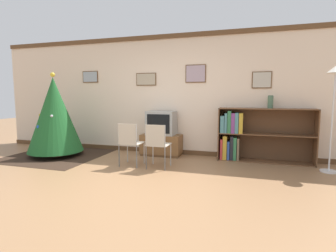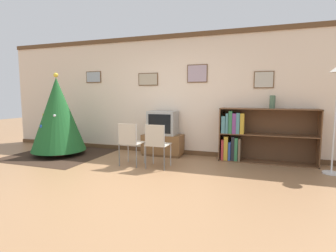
# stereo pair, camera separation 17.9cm
# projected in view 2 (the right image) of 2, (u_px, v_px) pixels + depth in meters

# --- Properties ---
(ground_plane) EXTENTS (24.00, 24.00, 0.00)m
(ground_plane) POSITION_uv_depth(u_px,v_px,m) (123.00, 185.00, 3.93)
(ground_plane) COLOR #936B47
(wall_back) EXTENTS (9.05, 0.11, 2.70)m
(wall_back) POSITION_uv_depth(u_px,v_px,m) (172.00, 95.00, 5.99)
(wall_back) COLOR beige
(wall_back) RESTS_ON ground_plane
(area_rug) EXTENTS (1.98, 1.95, 0.01)m
(area_rug) POSITION_uv_depth(u_px,v_px,m) (60.00, 155.00, 5.95)
(area_rug) COLOR #332319
(area_rug) RESTS_ON ground_plane
(christmas_tree) EXTENTS (1.18, 1.18, 1.83)m
(christmas_tree) POSITION_uv_depth(u_px,v_px,m) (58.00, 114.00, 5.84)
(christmas_tree) COLOR maroon
(christmas_tree) RESTS_ON area_rug
(tv_console) EXTENTS (0.89, 0.44, 0.47)m
(tv_console) POSITION_uv_depth(u_px,v_px,m) (163.00, 145.00, 5.89)
(tv_console) COLOR brown
(tv_console) RESTS_ON ground_plane
(television) EXTENTS (0.62, 0.43, 0.53)m
(television) POSITION_uv_depth(u_px,v_px,m) (163.00, 123.00, 5.83)
(television) COLOR #9E9E99
(television) RESTS_ON tv_console
(folding_chair_left) EXTENTS (0.40, 0.40, 0.82)m
(folding_chair_left) POSITION_uv_depth(u_px,v_px,m) (130.00, 141.00, 4.95)
(folding_chair_left) COLOR #BCB29E
(folding_chair_left) RESTS_ON ground_plane
(folding_chair_right) EXTENTS (0.40, 0.40, 0.82)m
(folding_chair_right) POSITION_uv_depth(u_px,v_px,m) (157.00, 143.00, 4.77)
(folding_chair_right) COLOR #BCB29E
(folding_chair_right) RESTS_ON ground_plane
(bookshelf) EXTENTS (1.85, 0.36, 1.08)m
(bookshelf) POSITION_uv_depth(u_px,v_px,m) (249.00, 136.00, 5.30)
(bookshelf) COLOR brown
(bookshelf) RESTS_ON ground_plane
(vase) EXTENTS (0.11, 0.11, 0.26)m
(vase) POSITION_uv_depth(u_px,v_px,m) (272.00, 102.00, 5.13)
(vase) COLOR #47664C
(vase) RESTS_ON bookshelf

